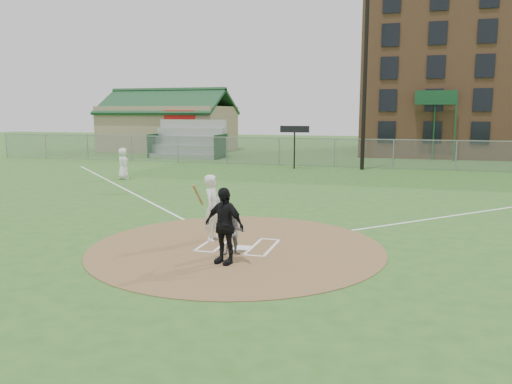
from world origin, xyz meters
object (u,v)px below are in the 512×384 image
(catcher, at_px, (234,232))
(umpire, at_px, (224,225))
(home_plate, at_px, (242,248))
(batter_at_plate, at_px, (213,208))
(ondeck_player, at_px, (123,164))

(catcher, relative_size, umpire, 0.63)
(home_plate, bearing_deg, umpire, -90.75)
(home_plate, relative_size, batter_at_plate, 0.23)
(ondeck_player, bearing_deg, umpire, 170.12)
(ondeck_player, xyz_separation_m, batter_at_plate, (9.97, -11.67, 0.11))
(catcher, xyz_separation_m, batter_at_plate, (-1.11, 1.30, 0.38))
(umpire, height_order, ondeck_player, umpire)
(umpire, relative_size, batter_at_plate, 0.99)
(home_plate, relative_size, umpire, 0.24)
(home_plate, relative_size, ondeck_player, 0.26)
(ondeck_player, relative_size, batter_at_plate, 0.91)
(batter_at_plate, bearing_deg, umpire, -62.06)
(umpire, bearing_deg, catcher, 106.96)
(catcher, height_order, batter_at_plate, batter_at_plate)
(home_plate, xyz_separation_m, umpire, (-0.02, -1.42, 0.96))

